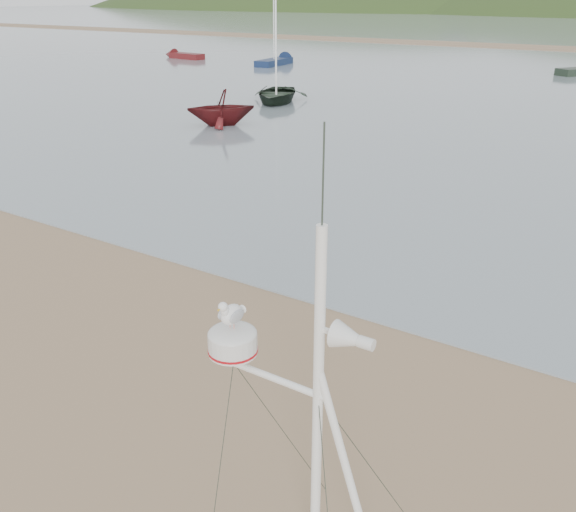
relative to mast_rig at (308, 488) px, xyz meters
The scene contains 6 objects.
ground 3.97m from the mast_rig, 162.49° to the left, with size 560.00×560.00×0.00m, color #81654A.
mast_rig is the anchor object (origin of this frame).
boat_dark 29.81m from the mast_rig, 124.85° to the left, with size 3.08×0.89×4.31m, color black.
boat_red 23.63m from the mast_rig, 131.10° to the left, with size 2.62×1.60×3.03m, color #4E1113.
sailboat_blue_near 50.08m from the mast_rig, 124.08° to the left, with size 1.95×5.82×5.72m.
dinghy_red_far 55.96m from the mast_rig, 133.89° to the left, with size 4.81×1.54×1.15m.
Camera 1 is at (5.95, -5.05, 5.55)m, focal length 38.00 mm.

